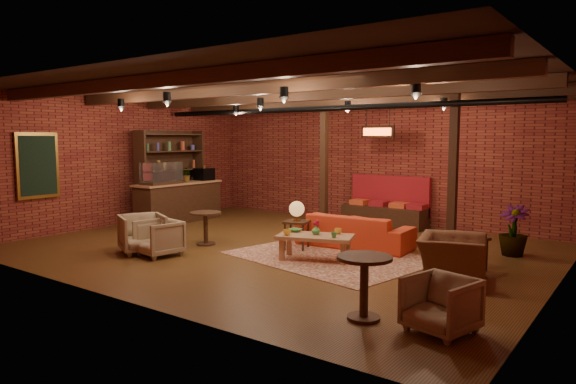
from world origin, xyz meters
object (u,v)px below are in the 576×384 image
Objects in this scene: round_table_left at (206,223)px; armchair_b at (159,236)px; sofa at (355,231)px; armchair_far at (441,302)px; plant_tall at (516,180)px; armchair_a at (142,232)px; coffee_table at (315,238)px; side_table_lamp at (297,213)px; side_table_book at (469,239)px; armchair_right at (452,251)px; round_table_right at (364,277)px.

armchair_b is (0.02, -1.24, -0.09)m from round_table_left.
armchair_far is (3.00, -3.48, 0.02)m from sofa.
plant_tall reaches higher than armchair_far.
round_table_left is 1.33m from armchair_a.
round_table_left is at bearing 176.24° from armchair_far.
plant_tall is (2.77, 1.09, 1.09)m from sofa.
coffee_table reaches higher than sofa.
coffee_table is 2.18× the size of round_table_left.
side_table_lamp reaches higher than coffee_table.
round_table_left is at bearing -167.77° from side_table_book.
coffee_table is at bearing -160.06° from side_table_book.
armchair_b is (-2.60, -2.83, 0.03)m from sofa.
armchair_right is 2.64m from plant_tall.
round_table_right is (4.70, -0.79, 0.15)m from armchair_b.
armchair_b is (-1.75, -2.00, -0.36)m from side_table_lamp.
armchair_right is at bearing 81.87° from round_table_right.
armchair_right is at bearing 0.95° from coffee_table.
armchair_a is at bearing -171.20° from armchair_far.
armchair_right is 0.38× the size of plant_tall.
side_table_lamp is at bearing -21.87° from armchair_a.
armchair_right is (5.03, 1.47, 0.11)m from armchair_b.
plant_tall is at bearing 107.80° from armchair_far.
round_table_right is (2.10, -3.62, 0.19)m from sofa.
armchair_b is 0.68× the size of armchair_right.
side_table_book is at bearing -40.96° from armchair_a.
side_table_lamp is 3.33m from armchair_right.
side_table_lamp is 1.35× the size of armchair_far.
coffee_table is 3.90m from plant_tall.
armchair_a is 5.23m from round_table_right.
armchair_a is at bearing -146.07° from plant_tall.
side_table_lamp is 1.29× the size of armchair_b.
sofa is at bearing 47.06° from armchair_right.
side_table_book is 0.83× the size of round_table_right.
side_table_lamp is 1.41× the size of round_table_left.
round_table_right reaches higher than coffee_table.
armchair_right is 0.86m from side_table_book.
armchair_b reaches higher than coffee_table.
sofa is at bearing 145.63° from armchair_far.
sofa is at bearing 57.65° from armchair_b.
armchair_b is at bearing -89.30° from round_table_left.
coffee_table is 2.48m from armchair_right.
coffee_table is at bearing 85.11° from sofa.
side_table_lamp is 4.07m from round_table_right.
armchair_a is at bearing -137.82° from side_table_lamp.
round_table_right is 1.11× the size of armchair_far.
side_table_lamp is 3.01m from armchair_a.
round_table_left is at bearing 100.90° from armchair_b.
armchair_a is 6.10m from armchair_far.
side_table_lamp is at bearing 59.01° from armchair_b.
side_table_book is at bearing 165.64° from sofa.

